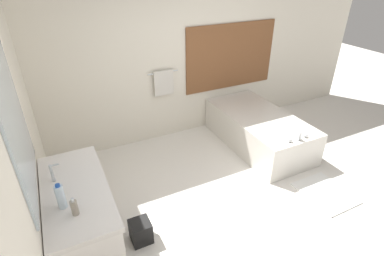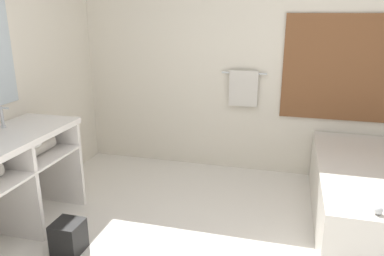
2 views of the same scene
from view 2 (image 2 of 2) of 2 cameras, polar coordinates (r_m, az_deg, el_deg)
wall_back_with_blinds at (r=4.22m, az=12.75°, el=10.72°), size 7.40×0.13×2.70m
vanity_counter at (r=3.31m, az=-26.02°, el=-5.20°), size 0.57×1.30×0.88m
sink_faucet at (r=3.44m, az=-26.91°, el=1.41°), size 0.09×0.04×0.18m
bathtub at (r=3.64m, az=25.74°, el=-8.95°), size 0.94×1.86×0.66m
waste_bin at (r=3.17m, az=-18.30°, el=-15.47°), size 0.22×0.22×0.25m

